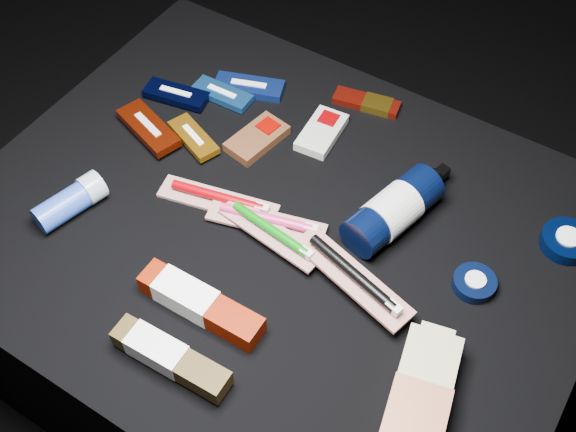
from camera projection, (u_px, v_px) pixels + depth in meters
The scene contains 21 objects.
ground at pixel (279, 342), 1.46m from camera, with size 3.00×3.00×0.00m, color black.
cloth_table at pixel (278, 290), 1.30m from camera, with size 0.98×0.78×0.40m, color black.
luna_bar_0 at pixel (249, 87), 1.33m from camera, with size 0.14×0.09×0.02m.
luna_bar_1 at pixel (222, 94), 1.31m from camera, with size 0.11×0.05×0.01m.
luna_bar_2 at pixel (176, 94), 1.31m from camera, with size 0.12×0.07×0.02m.
luna_bar_3 at pixel (193, 137), 1.24m from camera, with size 0.11×0.08×0.01m.
luna_bar_4 at pixel (149, 128), 1.25m from camera, with size 0.14×0.09×0.02m.
clif_bar_0 at pixel (259, 137), 1.25m from camera, with size 0.08×0.12×0.02m.
clif_bar_1 at pixel (323, 131), 1.26m from camera, with size 0.07×0.11×0.02m.
power_bar at pixel (370, 103), 1.30m from camera, with size 0.13×0.06×0.01m.
lotion_bottle at pixel (393, 210), 1.12m from camera, with size 0.11×0.22×0.07m.
cream_tin_upper at pixel (567, 241), 1.11m from camera, with size 0.08×0.08×0.02m.
cream_tin_lower at pixel (474, 283), 1.07m from camera, with size 0.06×0.06×0.02m.
bodywash_bottle at pixel (417, 409), 0.93m from camera, with size 0.12×0.23×0.05m.
deodorant_stick at pixel (71, 202), 1.14m from camera, with size 0.07×0.12×0.05m.
toothbrush_pack_0 at pixel (220, 199), 1.17m from camera, with size 0.20×0.09×0.02m.
toothbrush_pack_1 at pixel (268, 221), 1.13m from camera, with size 0.19×0.09×0.02m.
toothbrush_pack_2 at pixel (272, 232), 1.11m from camera, with size 0.19×0.07×0.02m.
toothbrush_pack_3 at pixel (354, 276), 1.05m from camera, with size 0.21×0.10×0.02m.
toothpaste_carton_red at pixel (196, 301), 1.04m from camera, with size 0.20×0.05×0.04m.
toothpaste_carton_green at pixel (166, 355), 0.98m from camera, with size 0.18×0.05×0.03m.
Camera 1 is at (0.38, -0.57, 1.32)m, focal length 45.00 mm.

